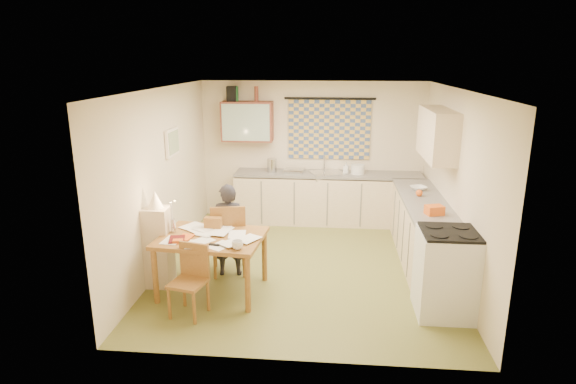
# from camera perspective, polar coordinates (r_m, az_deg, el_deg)

# --- Properties ---
(floor) EXTENTS (4.00, 4.50, 0.02)m
(floor) POSITION_cam_1_polar(r_m,az_deg,el_deg) (7.00, 1.94, -8.83)
(floor) COLOR brown
(floor) RESTS_ON ground
(ceiling) EXTENTS (4.00, 4.50, 0.02)m
(ceiling) POSITION_cam_1_polar(r_m,az_deg,el_deg) (6.38, 2.16, 12.23)
(ceiling) COLOR white
(ceiling) RESTS_ON floor
(wall_back) EXTENTS (4.00, 0.02, 2.50)m
(wall_back) POSITION_cam_1_polar(r_m,az_deg,el_deg) (8.78, 2.88, 4.87)
(wall_back) COLOR beige
(wall_back) RESTS_ON floor
(wall_front) EXTENTS (4.00, 0.02, 2.50)m
(wall_front) POSITION_cam_1_polar(r_m,az_deg,el_deg) (4.43, 0.38, -6.05)
(wall_front) COLOR beige
(wall_front) RESTS_ON floor
(wall_left) EXTENTS (0.02, 4.50, 2.50)m
(wall_left) POSITION_cam_1_polar(r_m,az_deg,el_deg) (6.98, -14.67, 1.54)
(wall_left) COLOR beige
(wall_left) RESTS_ON floor
(wall_right) EXTENTS (0.02, 4.50, 2.50)m
(wall_right) POSITION_cam_1_polar(r_m,az_deg,el_deg) (6.78, 19.26, 0.76)
(wall_right) COLOR beige
(wall_right) RESTS_ON floor
(window_blind) EXTENTS (1.45, 0.03, 1.05)m
(window_blind) POSITION_cam_1_polar(r_m,az_deg,el_deg) (8.67, 4.90, 7.37)
(window_blind) COLOR #3C5382
(window_blind) RESTS_ON wall_back
(curtain_rod) EXTENTS (1.60, 0.04, 0.04)m
(curtain_rod) POSITION_cam_1_polar(r_m,az_deg,el_deg) (8.59, 4.99, 10.98)
(curtain_rod) COLOR black
(curtain_rod) RESTS_ON wall_back
(wall_cabinet) EXTENTS (0.90, 0.34, 0.70)m
(wall_cabinet) POSITION_cam_1_polar(r_m,az_deg,el_deg) (8.64, -4.84, 8.35)
(wall_cabinet) COLOR brown
(wall_cabinet) RESTS_ON wall_back
(wall_cabinet_glass) EXTENTS (0.84, 0.02, 0.64)m
(wall_cabinet_glass) POSITION_cam_1_polar(r_m,az_deg,el_deg) (8.48, -5.04, 8.20)
(wall_cabinet_glass) COLOR #99B2A5
(wall_cabinet_glass) RESTS_ON wall_back
(upper_cabinet_right) EXTENTS (0.34, 1.30, 0.70)m
(upper_cabinet_right) POSITION_cam_1_polar(r_m,az_deg,el_deg) (7.15, 17.26, 6.58)
(upper_cabinet_right) COLOR beige
(upper_cabinet_right) RESTS_ON wall_right
(framed_print) EXTENTS (0.04, 0.50, 0.40)m
(framed_print) POSITION_cam_1_polar(r_m,az_deg,el_deg) (7.25, -13.56, 5.76)
(framed_print) COLOR white
(framed_print) RESTS_ON wall_left
(print_canvas) EXTENTS (0.01, 0.42, 0.32)m
(print_canvas) POSITION_cam_1_polar(r_m,az_deg,el_deg) (7.24, -13.37, 5.77)
(print_canvas) COLOR beige
(print_canvas) RESTS_ON wall_left
(counter_back) EXTENTS (3.30, 0.62, 0.92)m
(counter_back) POSITION_cam_1_polar(r_m,az_deg,el_deg) (8.66, 4.71, -0.76)
(counter_back) COLOR beige
(counter_back) RESTS_ON floor
(counter_right) EXTENTS (0.62, 2.95, 0.92)m
(counter_right) POSITION_cam_1_polar(r_m,az_deg,el_deg) (7.13, 15.90, -4.99)
(counter_right) COLOR beige
(counter_right) RESTS_ON floor
(stove) EXTENTS (0.66, 0.66, 1.01)m
(stove) POSITION_cam_1_polar(r_m,az_deg,el_deg) (5.89, 18.28, -9.08)
(stove) COLOR white
(stove) RESTS_ON floor
(sink) EXTENTS (0.67, 0.62, 0.10)m
(sink) POSITION_cam_1_polar(r_m,az_deg,el_deg) (8.55, 4.61, 2.00)
(sink) COLOR silver
(sink) RESTS_ON counter_back
(tap) EXTENTS (0.03, 0.03, 0.28)m
(tap) POSITION_cam_1_polar(r_m,az_deg,el_deg) (8.69, 4.33, 3.44)
(tap) COLOR silver
(tap) RESTS_ON counter_back
(dish_rack) EXTENTS (0.38, 0.34, 0.06)m
(dish_rack) POSITION_cam_1_polar(r_m,az_deg,el_deg) (8.56, 0.75, 2.55)
(dish_rack) COLOR silver
(dish_rack) RESTS_ON counter_back
(kettle) EXTENTS (0.21, 0.21, 0.24)m
(kettle) POSITION_cam_1_polar(r_m,az_deg,el_deg) (8.58, -1.91, 3.19)
(kettle) COLOR silver
(kettle) RESTS_ON counter_back
(mixing_bowl) EXTENTS (0.31, 0.31, 0.16)m
(mixing_bowl) POSITION_cam_1_polar(r_m,az_deg,el_deg) (8.54, 8.27, 2.69)
(mixing_bowl) COLOR white
(mixing_bowl) RESTS_ON counter_back
(soap_bottle) EXTENTS (0.14, 0.14, 0.19)m
(soap_bottle) POSITION_cam_1_polar(r_m,az_deg,el_deg) (8.58, 6.91, 2.90)
(soap_bottle) COLOR white
(soap_bottle) RESTS_ON counter_back
(bowl) EXTENTS (0.41, 0.41, 0.06)m
(bowl) POSITION_cam_1_polar(r_m,az_deg,el_deg) (7.67, 15.21, 0.44)
(bowl) COLOR white
(bowl) RESTS_ON counter_right
(orange_bag) EXTENTS (0.26, 0.22, 0.12)m
(orange_bag) POSITION_cam_1_polar(r_m,az_deg,el_deg) (6.53, 16.96, -2.06)
(orange_bag) COLOR orange
(orange_bag) RESTS_ON counter_right
(fruit_orange) EXTENTS (0.10, 0.10, 0.10)m
(fruit_orange) POSITION_cam_1_polar(r_m,az_deg,el_deg) (7.32, 15.29, -0.11)
(fruit_orange) COLOR orange
(fruit_orange) RESTS_ON counter_right
(speaker) EXTENTS (0.16, 0.20, 0.26)m
(speaker) POSITION_cam_1_polar(r_m,az_deg,el_deg) (8.65, -6.67, 11.50)
(speaker) COLOR black
(speaker) RESTS_ON wall_cabinet
(bottle_green) EXTENTS (0.08, 0.08, 0.26)m
(bottle_green) POSITION_cam_1_polar(r_m,az_deg,el_deg) (8.63, -6.14, 11.50)
(bottle_green) COLOR #195926
(bottle_green) RESTS_ON wall_cabinet
(bottle_brown) EXTENTS (0.08, 0.08, 0.26)m
(bottle_brown) POSITION_cam_1_polar(r_m,az_deg,el_deg) (8.57, -3.77, 11.53)
(bottle_brown) COLOR brown
(bottle_brown) RESTS_ON wall_cabinet
(dining_table) EXTENTS (1.36, 1.08, 0.75)m
(dining_table) POSITION_cam_1_polar(r_m,az_deg,el_deg) (6.22, -8.94, -8.38)
(dining_table) COLOR brown
(dining_table) RESTS_ON floor
(chair_far) EXTENTS (0.55, 0.55, 1.02)m
(chair_far) POSITION_cam_1_polar(r_m,az_deg,el_deg) (6.72, -6.98, -7.00)
(chair_far) COLOR brown
(chair_far) RESTS_ON floor
(chair_near) EXTENTS (0.46, 0.46, 0.83)m
(chair_near) POSITION_cam_1_polar(r_m,az_deg,el_deg) (5.79, -11.60, -11.74)
(chair_near) COLOR brown
(chair_near) RESTS_ON floor
(person) EXTENTS (0.55, 0.42, 1.29)m
(person) POSITION_cam_1_polar(r_m,az_deg,el_deg) (6.56, -7.07, -4.49)
(person) COLOR black
(person) RESTS_ON floor
(shelf_stand) EXTENTS (0.32, 0.30, 1.06)m
(shelf_stand) POSITION_cam_1_polar(r_m,az_deg,el_deg) (6.45, -15.06, -6.34)
(shelf_stand) COLOR beige
(shelf_stand) RESTS_ON floor
(lampshade) EXTENTS (0.20, 0.20, 0.22)m
(lampshade) POSITION_cam_1_polar(r_m,az_deg,el_deg) (6.25, -15.47, -0.86)
(lampshade) COLOR white
(lampshade) RESTS_ON shelf_stand
(letter_rack) EXTENTS (0.22, 0.11, 0.16)m
(letter_rack) POSITION_cam_1_polar(r_m,az_deg,el_deg) (6.28, -8.86, -3.68)
(letter_rack) COLOR brown
(letter_rack) RESTS_ON dining_table
(mug) EXTENTS (0.21, 0.21, 0.10)m
(mug) POSITION_cam_1_polar(r_m,az_deg,el_deg) (5.62, -6.02, -6.26)
(mug) COLOR white
(mug) RESTS_ON dining_table
(magazine) EXTENTS (0.29, 0.33, 0.02)m
(magazine) POSITION_cam_1_polar(r_m,az_deg,el_deg) (6.02, -13.92, -5.52)
(magazine) COLOR maroon
(magazine) RESTS_ON dining_table
(book) EXTENTS (0.24, 0.28, 0.02)m
(book) POSITION_cam_1_polar(r_m,az_deg,el_deg) (6.10, -12.77, -5.20)
(book) COLOR orange
(book) RESTS_ON dining_table
(orange_box) EXTENTS (0.13, 0.10, 0.04)m
(orange_box) POSITION_cam_1_polar(r_m,az_deg,el_deg) (5.93, -12.92, -5.71)
(orange_box) COLOR orange
(orange_box) RESTS_ON dining_table
(eyeglasses) EXTENTS (0.14, 0.07, 0.02)m
(eyeglasses) POSITION_cam_1_polar(r_m,az_deg,el_deg) (5.77, -8.75, -6.20)
(eyeglasses) COLOR black
(eyeglasses) RESTS_ON dining_table
(candle_holder) EXTENTS (0.07, 0.07, 0.18)m
(candle_holder) POSITION_cam_1_polar(r_m,az_deg,el_deg) (6.26, -13.44, -3.90)
(candle_holder) COLOR silver
(candle_holder) RESTS_ON dining_table
(candle) EXTENTS (0.03, 0.03, 0.22)m
(candle) POSITION_cam_1_polar(r_m,az_deg,el_deg) (6.20, -13.67, -2.18)
(candle) COLOR white
(candle) RESTS_ON dining_table
(candle_flame) EXTENTS (0.02, 0.02, 0.02)m
(candle_flame) POSITION_cam_1_polar(r_m,az_deg,el_deg) (6.17, -13.28, -1.04)
(candle_flame) COLOR #FFCC66
(candle_flame) RESTS_ON dining_table
(papers) EXTENTS (1.21, 0.97, 0.03)m
(papers) POSITION_cam_1_polar(r_m,az_deg,el_deg) (6.09, -8.93, -4.98)
(papers) COLOR white
(papers) RESTS_ON dining_table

